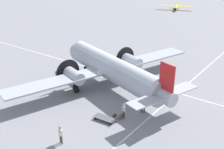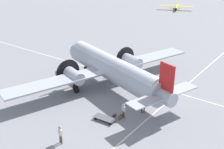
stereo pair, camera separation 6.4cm
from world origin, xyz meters
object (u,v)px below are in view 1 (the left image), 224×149
(airliner_main, at_px, (110,67))
(suitcase_near_door, at_px, (121,117))
(light_aircraft_distant, at_px, (176,7))
(passenger_boarding, at_px, (143,103))
(ramp_agent, at_px, (124,109))
(baggage_cart, at_px, (105,118))
(crew_foreground, at_px, (61,133))
(suitcase_upright_spare, at_px, (115,116))

(airliner_main, bearing_deg, suitcase_near_door, 153.34)
(airliner_main, distance_m, light_aircraft_distant, 57.69)
(passenger_boarding, bearing_deg, ramp_agent, 13.83)
(suitcase_near_door, height_order, baggage_cart, baggage_cart)
(baggage_cart, bearing_deg, passenger_boarding, -127.22)
(light_aircraft_distant, bearing_deg, suitcase_near_door, -2.53)
(crew_foreground, bearing_deg, airliner_main, -61.22)
(crew_foreground, xyz_separation_m, light_aircraft_distant, (-67.46, -19.73, -0.27))
(passenger_boarding, xyz_separation_m, baggage_cart, (3.62, -2.34, -0.87))
(suitcase_upright_spare, bearing_deg, crew_foreground, -13.04)
(airliner_main, height_order, crew_foreground, airliner_main)
(passenger_boarding, bearing_deg, suitcase_near_door, 16.60)
(suitcase_upright_spare, relative_size, baggage_cart, 0.25)
(light_aircraft_distant, bearing_deg, suitcase_upright_spare, -3.09)
(crew_foreground, distance_m, ramp_agent, 7.17)
(baggage_cart, relative_size, light_aircraft_distant, 0.23)
(crew_foreground, distance_m, light_aircraft_distant, 70.28)
(ramp_agent, xyz_separation_m, light_aircraft_distant, (-60.60, -21.80, -0.16))
(suitcase_upright_spare, xyz_separation_m, baggage_cart, (0.89, -0.57, 0.01))
(ramp_agent, xyz_separation_m, baggage_cart, (1.60, -1.22, -0.72))
(passenger_boarding, relative_size, ramp_agent, 1.12)
(ramp_agent, relative_size, light_aircraft_distant, 0.16)
(baggage_cart, bearing_deg, airliner_main, -61.26)
(airliner_main, height_order, suitcase_upright_spare, airliner_main)
(passenger_boarding, bearing_deg, crew_foreground, 23.13)
(passenger_boarding, xyz_separation_m, suitcase_upright_spare, (2.73, -1.77, -0.88))
(suitcase_near_door, distance_m, light_aircraft_distant, 64.76)
(airliner_main, xyz_separation_m, suitcase_near_door, (5.65, 5.58, -2.37))
(ramp_agent, bearing_deg, crew_foreground, 100.55)
(ramp_agent, height_order, baggage_cart, ramp_agent)
(crew_foreground, relative_size, ramp_agent, 1.11)
(airliner_main, distance_m, passenger_boarding, 7.65)
(passenger_boarding, distance_m, ramp_agent, 2.32)
(light_aircraft_distant, bearing_deg, baggage_cart, -3.82)
(baggage_cart, bearing_deg, crew_foreground, 76.51)
(passenger_boarding, xyz_separation_m, light_aircraft_distant, (-58.58, -22.93, -0.32))
(airliner_main, bearing_deg, suitcase_upright_spare, 148.81)
(crew_foreground, bearing_deg, suitcase_near_door, -94.93)
(ramp_agent, distance_m, suitcase_near_door, 0.86)
(suitcase_near_door, height_order, suitcase_upright_spare, suitcase_upright_spare)
(passenger_boarding, xyz_separation_m, ramp_agent, (2.02, -1.12, -0.15))
(airliner_main, distance_m, suitcase_upright_spare, 8.12)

